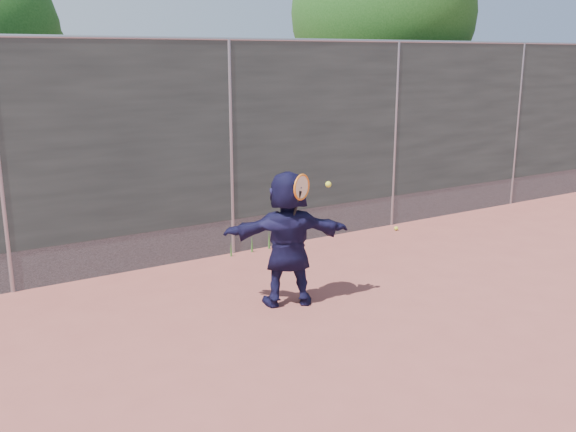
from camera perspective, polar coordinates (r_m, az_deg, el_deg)
ground at (r=6.65m, az=9.20°, el=-10.94°), size 80.00×80.00×0.00m
player at (r=7.25m, az=-0.00°, el=-1.99°), size 1.52×0.98×1.56m
ball_ground at (r=10.64m, az=9.59°, el=-1.09°), size 0.07×0.07×0.07m
fence at (r=9.03m, az=-5.12°, el=6.36°), size 20.00×0.06×3.03m
swing_action at (r=6.99m, az=1.43°, el=2.46°), size 0.51×0.15×0.51m
tree_right at (r=13.46m, az=8.90°, el=16.96°), size 3.78×3.60×5.39m
weed_clump at (r=9.37m, az=-3.00°, el=-2.38°), size 0.68×0.07×0.30m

